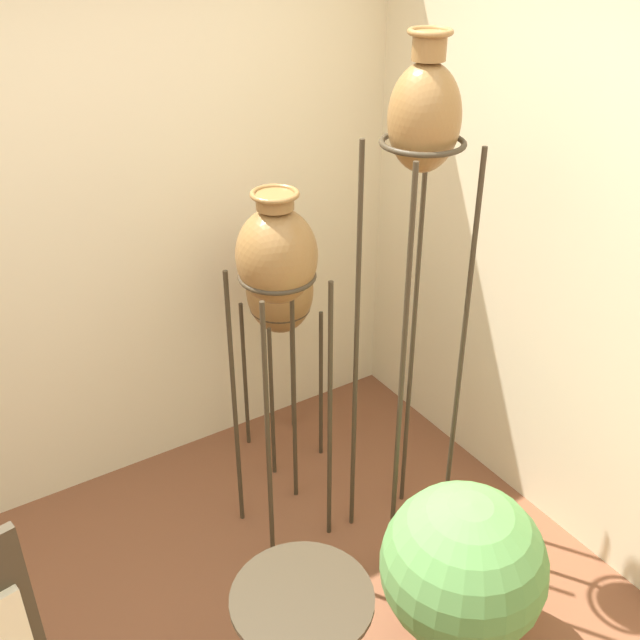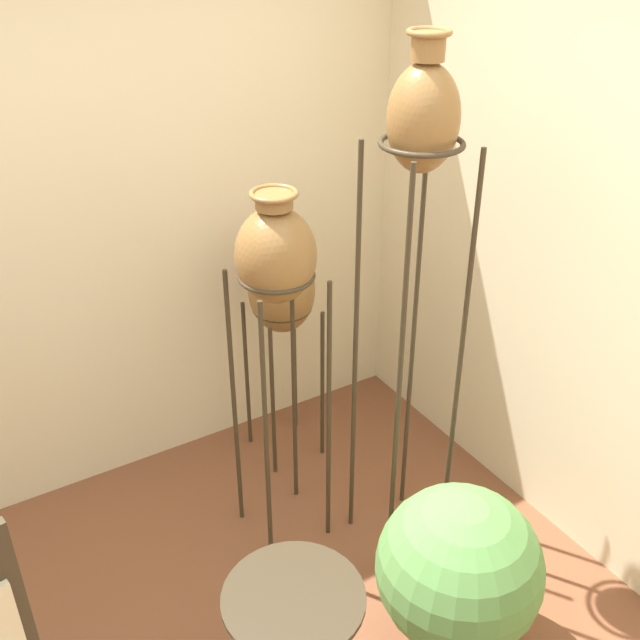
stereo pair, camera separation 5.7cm
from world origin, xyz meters
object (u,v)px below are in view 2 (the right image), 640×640
vase_stand_tall (422,145)px  vase_stand_medium (276,263)px  vase_stand_short (282,291)px  potted_plant (458,573)px

vase_stand_tall → vase_stand_medium: size_ratio=1.34×
vase_stand_short → potted_plant: (-0.04, -1.38, -0.53)m
vase_stand_tall → vase_stand_short: size_ratio=1.79×
vase_stand_medium → potted_plant: size_ratio=2.23×
vase_stand_tall → vase_stand_short: 1.18m
vase_stand_tall → potted_plant: vase_stand_tall is taller
vase_stand_short → vase_stand_medium: bearing=-119.9°
vase_stand_medium → vase_stand_short: vase_stand_medium is taller
vase_stand_tall → potted_plant: (-0.18, -0.59, -1.40)m
vase_stand_tall → vase_stand_medium: vase_stand_tall is taller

